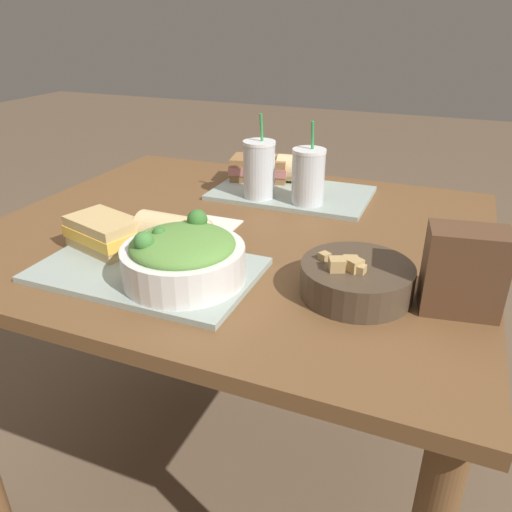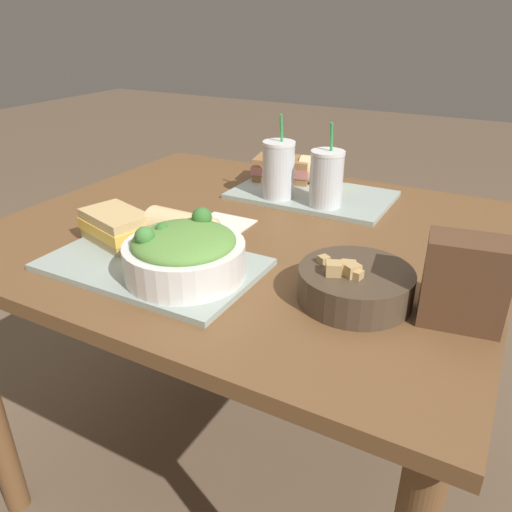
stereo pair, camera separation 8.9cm
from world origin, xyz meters
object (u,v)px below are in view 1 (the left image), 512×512
salad_bowl (183,256)px  baguette_far (299,169)px  sandwich_near (104,233)px  sandwich_far (260,168)px  chip_bag (464,271)px  napkin_folded (213,224)px  baguette_near (174,233)px  drink_cup_dark (259,171)px  soup_bowl (356,278)px  drink_cup_red (308,178)px

salad_bowl → baguette_far: salad_bowl is taller
sandwich_near → sandwich_far: same height
chip_bag → baguette_far: bearing=121.2°
baguette_far → napkin_folded: size_ratio=0.99×
sandwich_near → baguette_near: bearing=32.1°
salad_bowl → drink_cup_dark: (-0.04, 0.47, 0.02)m
salad_bowl → sandwich_near: bearing=165.0°
chip_bag → soup_bowl: bearing=175.8°
sandwich_near → baguette_near: size_ratio=1.16×
drink_cup_red → baguette_far: bearing=115.1°
baguette_near → drink_cup_dark: bearing=-4.4°
salad_bowl → drink_cup_red: size_ratio=1.07×
soup_bowl → drink_cup_red: bearing=118.0°
drink_cup_dark → soup_bowl: bearing=-48.9°
sandwich_far → drink_cup_dark: 0.16m
drink_cup_dark → drink_cup_red: drink_cup_dark is taller
soup_bowl → baguette_near: bearing=177.7°
drink_cup_dark → napkin_folded: (-0.04, -0.19, -0.08)m
sandwich_far → baguette_near: bearing=-99.4°
baguette_near → sandwich_far: baguette_near is taller
chip_bag → drink_cup_dark: bearing=134.6°
sandwich_far → baguette_far: size_ratio=1.49×
sandwich_far → drink_cup_dark: size_ratio=0.85×
sandwich_near → chip_bag: (0.68, 0.04, 0.03)m
salad_bowl → baguette_near: (-0.08, 0.10, -0.01)m
sandwich_near → sandwich_far: (0.12, 0.55, 0.00)m
baguette_near → drink_cup_dark: size_ratio=0.70×
salad_bowl → chip_bag: bearing=11.8°
sandwich_near → drink_cup_red: size_ratio=0.84×
napkin_folded → baguette_near: bearing=-88.1°
baguette_near → drink_cup_red: (0.16, 0.37, 0.03)m
soup_bowl → baguette_far: baguette_far is taller
sandwich_far → drink_cup_red: bearing=-49.0°
drink_cup_dark → napkin_folded: size_ratio=1.75×
salad_bowl → baguette_far: bearing=88.7°
baguette_far → sandwich_near: bearing=151.7°
soup_bowl → drink_cup_red: size_ratio=0.95×
sandwich_far → napkin_folded: size_ratio=1.48×
baguette_near → drink_cup_red: size_ratio=0.73×
salad_bowl → sandwich_far: (-0.10, 0.61, -0.01)m
sandwich_near → napkin_folded: size_ratio=1.42×
soup_bowl → baguette_near: baguette_near is taller
salad_bowl → drink_cup_dark: 0.47m
baguette_near → napkin_folded: baguette_near is taller
salad_bowl → napkin_folded: bearing=106.5°
drink_cup_red → soup_bowl: bearing=-62.0°
drink_cup_red → sandwich_near: bearing=-126.7°
soup_bowl → sandwich_far: 0.66m
baguette_near → napkin_folded: 0.19m
chip_bag → napkin_folded: chip_bag is taller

